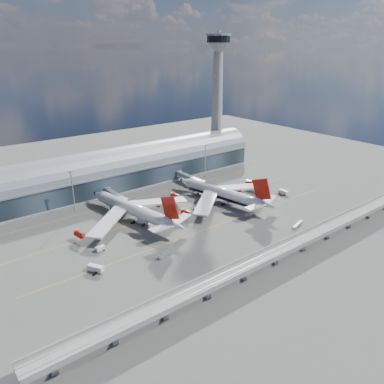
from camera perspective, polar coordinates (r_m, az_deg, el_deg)
ground at (r=210.93m, az=1.06°, el=-4.50°), size 500.00×500.00×0.00m
taxi_lines at (r=226.96m, az=-2.43°, el=-2.57°), size 200.00×80.12×0.01m
terminal at (r=267.71m, az=-9.44°, el=3.52°), size 200.00×30.00×28.00m
control_tower at (r=310.81m, az=3.86°, el=13.83°), size 19.00×19.00×103.00m
guideway at (r=174.12m, az=12.62°, el=-9.06°), size 220.00×8.50×7.20m
floodlight_mast_left at (r=228.09m, az=-17.69°, el=0.21°), size 3.00×0.70×25.70m
floodlight_mast_right at (r=275.47m, az=2.04°, el=4.81°), size 3.00×0.70×25.70m
airliner_left at (r=211.59m, az=-8.70°, el=-2.69°), size 71.99×75.79×23.18m
airliner_right at (r=234.20m, az=4.80°, el=-0.26°), size 69.71×72.95×23.25m
jet_bridge_left at (r=238.37m, az=-11.64°, el=-0.46°), size 4.40×28.00×7.25m
jet_bridge_right at (r=264.63m, az=-0.42°, el=2.20°), size 4.40×32.00×7.25m
service_truck_0 at (r=171.45m, az=-14.50°, el=-11.22°), size 5.79×7.55×3.04m
service_truck_1 at (r=186.87m, az=-13.82°, el=-8.36°), size 4.48×2.55×2.48m
service_truck_2 at (r=224.16m, az=1.16°, el=-2.44°), size 8.58×5.43×3.01m
service_truck_3 at (r=255.21m, az=13.74°, el=-0.03°), size 2.78×6.48×3.11m
service_truck_4 at (r=264.15m, az=0.52°, el=1.32°), size 3.70×5.68×3.04m
service_truck_5 at (r=209.01m, az=-7.35°, el=-4.42°), size 5.86×7.23×3.32m
cargo_train_0 at (r=177.43m, az=-4.16°, el=-9.57°), size 7.84×3.79×1.72m
cargo_train_1 at (r=213.21m, az=15.78°, el=-4.84°), size 10.93×4.43×1.46m
cargo_train_2 at (r=220.15m, az=8.87°, el=-3.35°), size 8.01×2.13×1.77m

